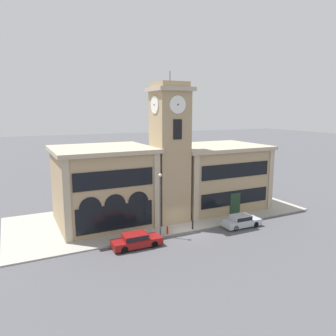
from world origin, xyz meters
TOP-DOWN VIEW (x-y plane):
  - ground_plane at (0.00, 0.00)m, footprint 300.00×300.00m
  - sidewalk_kerb at (0.00, 6.96)m, footprint 36.69×13.92m
  - clock_tower at (-0.00, 4.45)m, footprint 4.41×4.41m
  - town_hall_left_wing at (-7.34, 7.22)m, footprint 11.06×10.02m
  - town_hall_right_wing at (8.25, 7.23)m, footprint 12.89×10.02m
  - parked_car_near at (-6.44, -1.14)m, footprint 4.90×1.87m
  - parked_car_mid at (6.32, -1.14)m, footprint 4.51×1.84m
  - street_lamp at (-3.19, 0.32)m, footprint 0.36×0.36m
  - bollard at (0.80, 0.38)m, footprint 0.18×0.18m
  - fire_hydrant at (-2.36, 0.29)m, footprint 0.22×0.22m

SIDE VIEW (x-z plane):
  - ground_plane at x=0.00m, z-range 0.00..0.00m
  - sidewalk_kerb at x=0.00m, z-range 0.00..0.15m
  - fire_hydrant at x=-2.36m, z-range 0.13..1.00m
  - bollard at x=0.80m, z-range 0.14..1.20m
  - parked_car_near at x=-6.44m, z-range 0.04..1.44m
  - parked_car_mid at x=6.32m, z-range 0.03..1.46m
  - town_hall_right_wing at x=8.25m, z-range 0.03..8.52m
  - street_lamp at x=-3.19m, z-range 1.10..7.74m
  - town_hall_left_wing at x=-7.34m, z-range 0.03..9.02m
  - clock_tower at x=0.00m, z-range -0.54..16.94m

